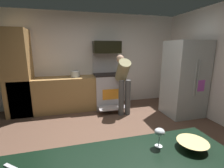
# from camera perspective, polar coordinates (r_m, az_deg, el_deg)

# --- Properties ---
(ground_plane) EXTENTS (5.20, 4.80, 0.02)m
(ground_plane) POSITION_cam_1_polar(r_m,az_deg,el_deg) (2.87, 1.03, -22.51)
(ground_plane) COLOR brown
(wall_back) EXTENTS (5.20, 0.12, 2.60)m
(wall_back) POSITION_cam_1_polar(r_m,az_deg,el_deg) (4.65, -6.79, 8.49)
(wall_back) COLOR silver
(wall_back) RESTS_ON ground
(lower_cabinet_run) EXTENTS (2.40, 0.60, 0.90)m
(lower_cabinet_run) POSITION_cam_1_polar(r_m,az_deg,el_deg) (4.41, -17.51, -3.53)
(lower_cabinet_run) COLOR #A47A45
(lower_cabinet_run) RESTS_ON ground
(cabinet_column) EXTENTS (0.60, 0.60, 2.10)m
(cabinet_column) POSITION_cam_1_polar(r_m,az_deg,el_deg) (4.46, -30.99, 3.29)
(cabinet_column) COLOR #A47A45
(cabinet_column) RESTS_ON ground
(oven_range) EXTENTS (0.76, 0.99, 1.51)m
(oven_range) POSITION_cam_1_polar(r_m,az_deg,el_deg) (4.48, -1.52, -1.88)
(oven_range) COLOR #BBB3B7
(oven_range) RESTS_ON ground
(microwave) EXTENTS (0.74, 0.38, 0.33)m
(microwave) POSITION_cam_1_polar(r_m,az_deg,el_deg) (4.42, -1.89, 13.22)
(microwave) COLOR black
(microwave) RESTS_ON oven_range
(refrigerator) EXTENTS (0.85, 0.77, 1.83)m
(refrigerator) POSITION_cam_1_polar(r_m,az_deg,el_deg) (4.23, 24.79, 1.64)
(refrigerator) COLOR #B1B7B5
(refrigerator) RESTS_ON ground
(person_cook) EXTENTS (0.31, 0.61, 1.48)m
(person_cook) POSITION_cam_1_polar(r_m,az_deg,el_deg) (3.94, 4.09, 1.59)
(person_cook) COLOR #505050
(person_cook) RESTS_ON ground
(mixing_bowl_large) EXTENTS (0.23, 0.23, 0.06)m
(mixing_bowl_large) POSITION_cam_1_polar(r_m,az_deg,el_deg) (1.44, 27.13, -19.05)
(mixing_bowl_large) COLOR #EBC975
(mixing_bowl_large) RESTS_ON counter_island
(wine_glass_far) EXTENTS (0.08, 0.08, 0.16)m
(wine_glass_far) POSITION_cam_1_polar(r_m,az_deg,el_deg) (1.32, 16.91, -16.63)
(wine_glass_far) COLOR silver
(wine_glass_far) RESTS_ON counter_island
(stock_pot) EXTENTS (0.24, 0.24, 0.16)m
(stock_pot) POSITION_cam_1_polar(r_m,az_deg,el_deg) (4.29, -13.26, 3.54)
(stock_pot) COLOR #B8BDBF
(stock_pot) RESTS_ON lower_cabinet_run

